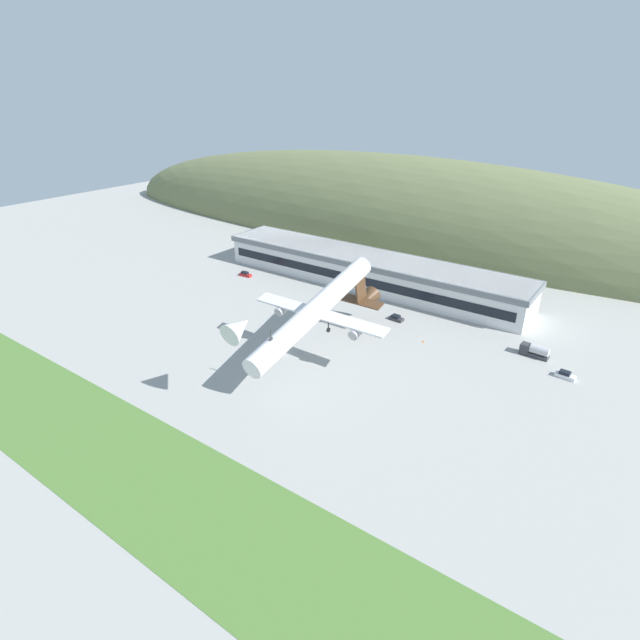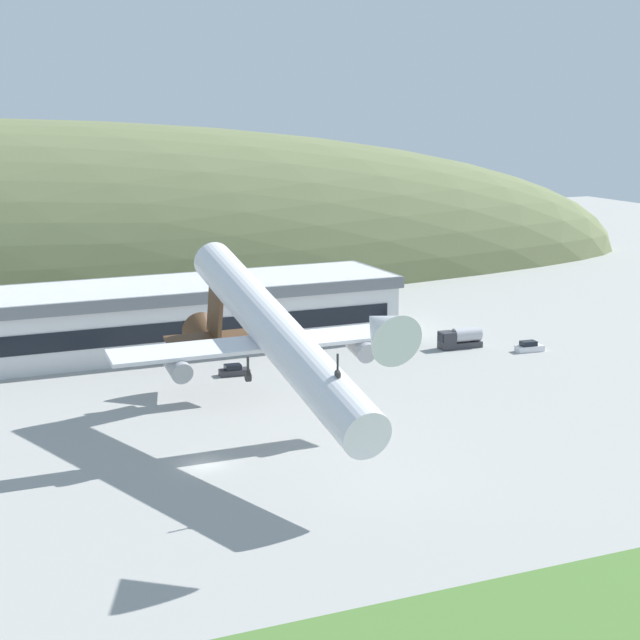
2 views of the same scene
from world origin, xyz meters
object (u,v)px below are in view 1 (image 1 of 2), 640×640
(cargo_airplane, at_px, (316,311))
(service_car_0, at_px, (396,318))
(terminal_building, at_px, (368,268))
(fuel_truck, at_px, (535,351))
(traffic_cone_0, at_px, (423,341))
(service_car_1, at_px, (565,375))
(service_car_2, at_px, (245,274))

(cargo_airplane, bearing_deg, service_car_0, 78.90)
(terminal_building, distance_m, fuel_truck, 59.63)
(traffic_cone_0, bearing_deg, service_car_1, 4.58)
(service_car_0, distance_m, service_car_2, 58.21)
(service_car_2, relative_size, fuel_truck, 0.66)
(terminal_building, relative_size, traffic_cone_0, 178.90)
(service_car_1, distance_m, service_car_2, 103.07)
(service_car_0, relative_size, fuel_truck, 0.61)
(service_car_0, distance_m, fuel_truck, 36.51)
(traffic_cone_0, bearing_deg, service_car_0, 146.78)
(cargo_airplane, distance_m, traffic_cone_0, 30.74)
(cargo_airplane, bearing_deg, traffic_cone_0, 51.67)
(service_car_0, height_order, service_car_2, service_car_2)
(service_car_1, height_order, service_car_2, service_car_2)
(cargo_airplane, height_order, service_car_2, cargo_airplane)
(service_car_1, xyz_separation_m, fuel_truck, (-8.19, 6.07, 0.81))
(fuel_truck, bearing_deg, traffic_cone_0, -160.63)
(terminal_building, xyz_separation_m, fuel_truck, (56.76, -17.79, -4.11))
(terminal_building, bearing_deg, fuel_truck, -17.40)
(fuel_truck, bearing_deg, service_car_2, 179.71)
(service_car_2, bearing_deg, service_car_0, -1.52)
(cargo_airplane, height_order, traffic_cone_0, cargo_airplane)
(cargo_airplane, relative_size, service_car_1, 12.71)
(service_car_1, relative_size, traffic_cone_0, 7.45)
(cargo_airplane, bearing_deg, fuel_truck, 36.12)
(service_car_2, distance_m, fuel_truck, 94.68)
(service_car_1, relative_size, service_car_2, 0.96)
(cargo_airplane, xyz_separation_m, service_car_0, (5.85, 29.84, -11.70))
(service_car_0, relative_size, traffic_cone_0, 7.23)
(terminal_building, distance_m, traffic_cone_0, 41.87)
(service_car_2, xyz_separation_m, fuel_truck, (94.68, -0.48, 0.80))
(terminal_building, bearing_deg, service_car_1, -20.17)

